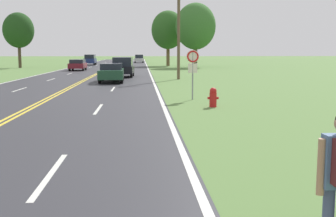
{
  "coord_description": "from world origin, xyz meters",
  "views": [
    {
      "loc": [
        4.5,
        -0.25,
        2.3
      ],
      "look_at": [
        5.14,
        9.62,
        0.95
      ],
      "focal_mm": 45.0,
      "sensor_mm": 36.0,
      "label": 1
    }
  ],
  "objects_px": {
    "car_silver_hatchback_horizon": "(139,58)",
    "tree_left_verge": "(168,30)",
    "car_dark_green_sedan_approaching": "(112,72)",
    "car_dark_blue_suv_distant": "(90,59)",
    "traffic_sign": "(193,63)",
    "car_black_suv_mid_near": "(123,66)",
    "car_maroon_hatchback_mid_far": "(78,64)",
    "car_dark_grey_hatchback_receding": "(122,62)",
    "fire_hydrant": "(213,97)",
    "tree_mid_treeline": "(196,26)",
    "tree_behind_sign": "(18,30)"
  },
  "relations": [
    {
      "from": "fire_hydrant",
      "to": "car_dark_grey_hatchback_receding",
      "type": "xyz_separation_m",
      "value": [
        -5.58,
        41.18,
        0.39
      ]
    },
    {
      "from": "fire_hydrant",
      "to": "traffic_sign",
      "type": "relative_size",
      "value": 0.34
    },
    {
      "from": "tree_left_verge",
      "to": "car_black_suv_mid_near",
      "type": "height_order",
      "value": "tree_left_verge"
    },
    {
      "from": "fire_hydrant",
      "to": "car_maroon_hatchback_mid_far",
      "type": "height_order",
      "value": "car_maroon_hatchback_mid_far"
    },
    {
      "from": "fire_hydrant",
      "to": "tree_left_verge",
      "type": "relative_size",
      "value": 0.09
    },
    {
      "from": "car_dark_green_sedan_approaching",
      "to": "car_silver_hatchback_horizon",
      "type": "height_order",
      "value": "car_silver_hatchback_horizon"
    },
    {
      "from": "car_dark_green_sedan_approaching",
      "to": "car_dark_blue_suv_distant",
      "type": "relative_size",
      "value": 1.07
    },
    {
      "from": "tree_behind_sign",
      "to": "car_dark_grey_hatchback_receding",
      "type": "relative_size",
      "value": 2.15
    },
    {
      "from": "car_dark_grey_hatchback_receding",
      "to": "tree_behind_sign",
      "type": "bearing_deg",
      "value": -97.91
    },
    {
      "from": "tree_left_verge",
      "to": "car_silver_hatchback_horizon",
      "type": "xyz_separation_m",
      "value": [
        -4.67,
        18.56,
        -4.74
      ]
    },
    {
      "from": "car_maroon_hatchback_mid_far",
      "to": "car_dark_blue_suv_distant",
      "type": "distance_m",
      "value": 20.43
    },
    {
      "from": "fire_hydrant",
      "to": "car_dark_grey_hatchback_receding",
      "type": "bearing_deg",
      "value": 97.71
    },
    {
      "from": "traffic_sign",
      "to": "car_black_suv_mid_near",
      "type": "height_order",
      "value": "traffic_sign"
    },
    {
      "from": "fire_hydrant",
      "to": "tree_mid_treeline",
      "type": "bearing_deg",
      "value": 83.61
    },
    {
      "from": "tree_left_verge",
      "to": "car_maroon_hatchback_mid_far",
      "type": "relative_size",
      "value": 2.0
    },
    {
      "from": "fire_hydrant",
      "to": "traffic_sign",
      "type": "xyz_separation_m",
      "value": [
        -0.53,
        2.69,
        1.36
      ]
    },
    {
      "from": "tree_mid_treeline",
      "to": "car_dark_green_sedan_approaching",
      "type": "distance_m",
      "value": 31.39
    },
    {
      "from": "car_black_suv_mid_near",
      "to": "car_dark_blue_suv_distant",
      "type": "xyz_separation_m",
      "value": [
        -6.89,
        33.6,
        -0.0
      ]
    },
    {
      "from": "traffic_sign",
      "to": "car_dark_blue_suv_distant",
      "type": "bearing_deg",
      "value": 101.9
    },
    {
      "from": "car_silver_hatchback_horizon",
      "to": "tree_left_verge",
      "type": "bearing_deg",
      "value": 11.77
    },
    {
      "from": "car_silver_hatchback_horizon",
      "to": "car_dark_grey_hatchback_receding",
      "type": "bearing_deg",
      "value": -7.06
    },
    {
      "from": "car_dark_grey_hatchback_receding",
      "to": "car_dark_green_sedan_approaching",
      "type": "bearing_deg",
      "value": 0.09
    },
    {
      "from": "car_dark_green_sedan_approaching",
      "to": "car_dark_blue_suv_distant",
      "type": "height_order",
      "value": "car_dark_blue_suv_distant"
    },
    {
      "from": "traffic_sign",
      "to": "tree_behind_sign",
      "type": "xyz_separation_m",
      "value": [
        -19.28,
        40.28,
        3.39
      ]
    },
    {
      "from": "car_black_suv_mid_near",
      "to": "car_maroon_hatchback_mid_far",
      "type": "xyz_separation_m",
      "value": [
        -5.98,
        13.19,
        -0.21
      ]
    },
    {
      "from": "tree_behind_sign",
      "to": "tree_mid_treeline",
      "type": "bearing_deg",
      "value": 2.11
    },
    {
      "from": "tree_left_verge",
      "to": "tree_mid_treeline",
      "type": "height_order",
      "value": "tree_mid_treeline"
    },
    {
      "from": "tree_mid_treeline",
      "to": "car_dark_grey_hatchback_receding",
      "type": "bearing_deg",
      "value": -165.6
    },
    {
      "from": "car_dark_grey_hatchback_receding",
      "to": "car_silver_hatchback_horizon",
      "type": "relative_size",
      "value": 0.92
    },
    {
      "from": "traffic_sign",
      "to": "car_maroon_hatchback_mid_far",
      "type": "height_order",
      "value": "traffic_sign"
    },
    {
      "from": "tree_mid_treeline",
      "to": "car_dark_green_sedan_approaching",
      "type": "xyz_separation_m",
      "value": [
        -10.09,
        -29.28,
        -5.09
      ]
    },
    {
      "from": "fire_hydrant",
      "to": "tree_behind_sign",
      "type": "relative_size",
      "value": 0.11
    },
    {
      "from": "car_dark_green_sedan_approaching",
      "to": "car_maroon_hatchback_mid_far",
      "type": "distance_m",
      "value": 20.36
    },
    {
      "from": "fire_hydrant",
      "to": "car_dark_blue_suv_distant",
      "type": "xyz_separation_m",
      "value": [
        -11.47,
        54.63,
        0.53
      ]
    },
    {
      "from": "car_dark_grey_hatchback_receding",
      "to": "car_dark_blue_suv_distant",
      "type": "xyz_separation_m",
      "value": [
        -5.9,
        13.45,
        0.13
      ]
    },
    {
      "from": "car_dark_grey_hatchback_receding",
      "to": "car_silver_hatchback_horizon",
      "type": "xyz_separation_m",
      "value": [
        2.23,
        27.04,
        0.06
      ]
    },
    {
      "from": "car_black_suv_mid_near",
      "to": "car_maroon_hatchback_mid_far",
      "type": "relative_size",
      "value": 1.0
    },
    {
      "from": "traffic_sign",
      "to": "car_dark_grey_hatchback_receding",
      "type": "bearing_deg",
      "value": 97.48
    },
    {
      "from": "car_black_suv_mid_near",
      "to": "car_silver_hatchback_horizon",
      "type": "relative_size",
      "value": 1.12
    },
    {
      "from": "car_dark_blue_suv_distant",
      "to": "tree_behind_sign",
      "type": "bearing_deg",
      "value": 143.68
    },
    {
      "from": "fire_hydrant",
      "to": "tree_mid_treeline",
      "type": "xyz_separation_m",
      "value": [
        4.92,
        43.87,
        5.43
      ]
    },
    {
      "from": "tree_left_verge",
      "to": "car_silver_hatchback_horizon",
      "type": "distance_m",
      "value": 19.72
    },
    {
      "from": "fire_hydrant",
      "to": "car_dark_green_sedan_approaching",
      "type": "bearing_deg",
      "value": 109.53
    },
    {
      "from": "traffic_sign",
      "to": "car_dark_green_sedan_approaching",
      "type": "relative_size",
      "value": 0.48
    },
    {
      "from": "car_dark_blue_suv_distant",
      "to": "tree_mid_treeline",
      "type": "bearing_deg",
      "value": -124.11
    },
    {
      "from": "traffic_sign",
      "to": "car_dark_grey_hatchback_receding",
      "type": "xyz_separation_m",
      "value": [
        -5.05,
        38.5,
        -0.96
      ]
    },
    {
      "from": "fire_hydrant",
      "to": "car_dark_blue_suv_distant",
      "type": "relative_size",
      "value": 0.18
    },
    {
      "from": "car_dark_green_sedan_approaching",
      "to": "car_black_suv_mid_near",
      "type": "xyz_separation_m",
      "value": [
        0.59,
        6.44,
        0.19
      ]
    },
    {
      "from": "fire_hydrant",
      "to": "car_dark_blue_suv_distant",
      "type": "bearing_deg",
      "value": 101.86
    },
    {
      "from": "car_maroon_hatchback_mid_far",
      "to": "car_dark_grey_hatchback_receding",
      "type": "distance_m",
      "value": 8.55
    }
  ]
}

